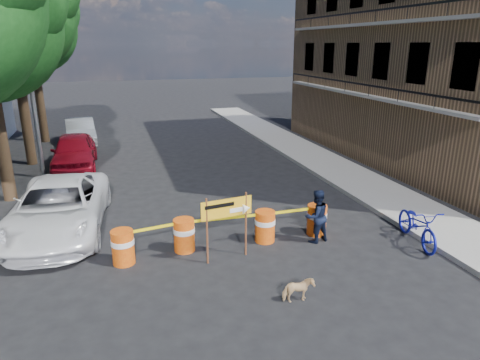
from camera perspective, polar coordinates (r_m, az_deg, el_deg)
ground at (r=11.10m, az=1.48°, el=-11.08°), size 120.00×120.00×0.00m
sidewalk_east at (r=18.60m, az=13.92°, el=0.70°), size 2.40×40.00×0.15m
apartment_building at (r=22.91m, az=25.64°, el=17.70°), size 8.00×16.00×12.00m
tree_mid_b at (r=21.58m, az=-28.26°, el=19.37°), size 5.67×5.40×9.62m
tree_far at (r=26.50m, az=-26.11°, el=17.88°), size 5.04×4.80×8.84m
streetlamp at (r=18.97m, az=-26.18°, el=13.02°), size 1.25×0.18×8.00m
barrel_far_left at (r=11.29m, az=-15.34°, el=-8.54°), size 0.58×0.58×0.90m
barrel_mid_left at (r=11.64m, az=-7.46°, el=-7.20°), size 0.58×0.58×0.90m
barrel_mid_right at (r=12.09m, az=3.34°, el=-6.09°), size 0.58×0.58×0.90m
barrel_far_right at (r=12.71m, az=10.20°, el=-5.15°), size 0.58×0.58×0.90m
detour_sign at (r=10.84m, az=-0.95°, el=-4.30°), size 1.36×0.31×1.76m
pedestrian at (r=12.13m, az=10.14°, el=-4.76°), size 0.85×0.73×1.53m
bicycle at (r=12.73m, az=22.86°, el=-3.45°), size 0.94×1.23×2.11m
dog at (r=9.58m, az=7.76°, el=-14.35°), size 0.68×0.32×0.57m
suv_white at (r=13.63m, az=-23.05°, el=-3.42°), size 3.00×5.68×1.52m
sedan_red at (r=20.53m, az=-21.23°, el=3.59°), size 1.83×4.50×1.53m
sedan_silver at (r=25.59m, az=-20.52°, el=6.10°), size 1.87×4.33×1.38m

